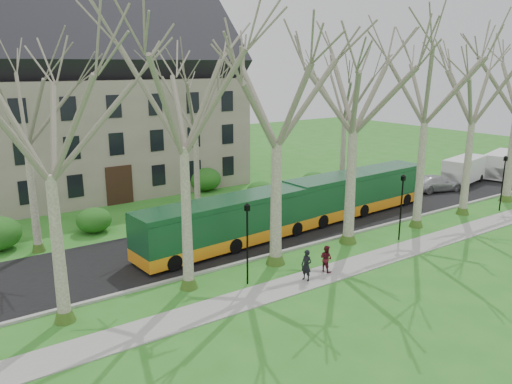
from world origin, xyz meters
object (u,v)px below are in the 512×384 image
Objects in this scene: van_a at (464,171)px; van_b at (502,165)px; pedestrian_b at (326,258)px; bus_follow at (357,191)px; pedestrian_a at (306,265)px; bus_lead at (231,221)px; sedan at (436,183)px.

van_a is 0.99× the size of van_b.
bus_follow is at bearing -63.27° from pedestrian_b.
pedestrian_a is at bearing -149.67° from bus_follow.
pedestrian_a is (-11.52, -7.58, -0.80)m from bus_follow.
bus_follow is 8.69× the size of pedestrian_b.
pedestrian_b is (-25.44, -8.28, -0.51)m from van_a.
van_b is (21.31, 0.52, -0.36)m from bus_follow.
bus_lead is 8.48× the size of pedestrian_b.
bus_follow is 12.30m from pedestrian_b.
bus_follow is (12.01, 0.86, 0.04)m from bus_lead.
van_b is at bearing -85.68° from pedestrian_b.
sedan is at bearing -78.76° from pedestrian_b.
van_a reaches higher than sedan.
bus_follow is at bearing 165.91° from van_b.
van_b is at bearing -15.96° from van_a.
bus_follow reaches higher than bus_lead.
bus_lead is 22.90m from sedan.
pedestrian_b is at bearing 86.06° from pedestrian_a.
bus_lead reaches higher than pedestrian_a.
bus_lead reaches higher than van_a.
bus_lead is at bearing 108.24° from sedan.
bus_lead is at bearing 8.65° from pedestrian_b.
van_b is 3.88× the size of pedestrian_b.
pedestrian_b is (-31.18, -7.82, -0.52)m from van_b.
bus_lead is at bearing -178.92° from bus_follow.
bus_follow is 10.88m from sedan.
van_a is 5.76m from van_b.
sedan is 22.16m from pedestrian_b.
bus_follow is 21.32m from van_b.
pedestrian_b is at bearing -146.53° from bus_follow.
bus_follow is at bearing 109.64° from pedestrian_a.
bus_lead reaches higher than sedan.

